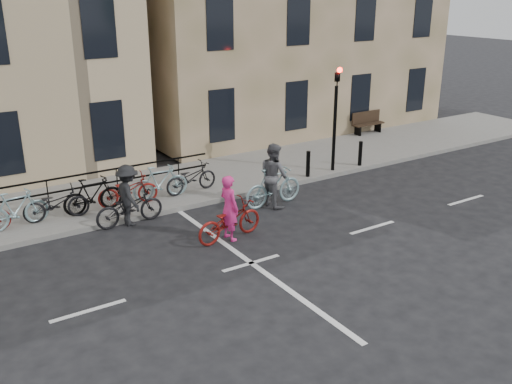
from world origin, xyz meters
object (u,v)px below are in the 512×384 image
cyclist_grey (274,181)px  cyclist_dark (129,201)px  traffic_light (336,106)px  cyclist_pink (229,217)px  bench (367,122)px

cyclist_grey → cyclist_dark: size_ratio=1.03×
traffic_light → cyclist_pink: size_ratio=1.89×
traffic_light → cyclist_dark: (-7.78, -0.44, -1.77)m
traffic_light → cyclist_dark: 7.99m
cyclist_pink → bench: bearing=-67.1°
bench → cyclist_dark: bearing=-163.1°
cyclist_pink → traffic_light: bearing=-71.7°
cyclist_grey → bench: bearing=-62.1°
bench → cyclist_dark: cyclist_dark is taller
traffic_light → cyclist_dark: bearing=-176.8°
traffic_light → cyclist_grey: size_ratio=1.91×
cyclist_pink → cyclist_dark: 3.02m
traffic_light → cyclist_dark: traffic_light is taller
traffic_light → cyclist_grey: bearing=-158.4°
cyclist_pink → cyclist_dark: size_ratio=1.04×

